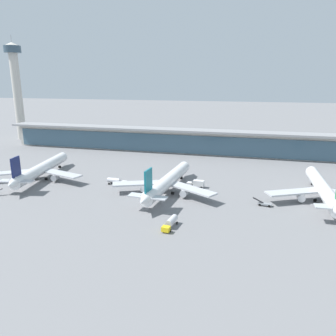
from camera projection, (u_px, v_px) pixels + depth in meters
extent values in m
plane|color=slate|center=(157.00, 195.00, 130.42)|extent=(1200.00, 1200.00, 0.00)
cylinder|color=white|center=(42.00, 168.00, 151.85)|extent=(12.64, 47.56, 5.00)
cone|color=white|center=(64.00, 156.00, 176.54)|extent=(5.56, 5.23, 4.90)
cone|color=white|center=(12.00, 184.00, 127.26)|extent=(5.33, 6.15, 4.50)
cube|color=black|center=(62.00, 156.00, 173.57)|extent=(4.03, 2.65, 0.60)
cube|color=#B7BABF|center=(15.00, 172.00, 148.87)|extent=(20.75, 16.96, 0.60)
cube|color=#B7BABF|center=(61.00, 173.00, 146.91)|extent=(22.21, 11.45, 0.60)
cylinder|color=silver|center=(20.00, 176.00, 148.60)|extent=(3.31, 4.02, 2.76)
cylinder|color=silver|center=(55.00, 177.00, 147.11)|extent=(3.31, 4.02, 2.76)
cube|color=#141E51|center=(16.00, 167.00, 129.90)|extent=(1.58, 6.05, 7.75)
cube|color=#B7BABF|center=(16.00, 181.00, 130.53)|extent=(14.22, 5.98, 0.43)
cylinder|color=black|center=(35.00, 179.00, 150.68)|extent=(1.22, 1.36, 1.21)
cylinder|color=black|center=(46.00, 179.00, 150.18)|extent=(1.22, 1.36, 1.21)
cylinder|color=black|center=(60.00, 167.00, 171.14)|extent=(1.22, 1.36, 1.21)
cylinder|color=white|center=(168.00, 181.00, 133.43)|extent=(8.31, 47.62, 5.00)
cone|color=white|center=(185.00, 166.00, 156.91)|extent=(5.20, 4.83, 4.90)
cone|color=white|center=(144.00, 201.00, 110.04)|extent=(4.87, 5.80, 4.50)
cube|color=black|center=(184.00, 165.00, 154.07)|extent=(3.88, 2.33, 0.60)
cube|color=#B7BABF|center=(140.00, 183.00, 133.03)|extent=(22.04, 13.17, 0.60)
cube|color=#B7BABF|center=(191.00, 189.00, 126.32)|extent=(21.41, 15.55, 0.60)
cylinder|color=silver|center=(145.00, 188.00, 132.21)|extent=(3.00, 3.80, 2.76)
cylinder|color=silver|center=(184.00, 193.00, 127.11)|extent=(3.00, 3.80, 2.76)
cube|color=#0F6B7A|center=(148.00, 180.00, 112.47)|extent=(1.02, 6.06, 7.75)
cube|color=#B7BABF|center=(148.00, 197.00, 113.15)|extent=(14.02, 4.75, 0.43)
cylinder|color=black|center=(160.00, 192.00, 132.99)|extent=(1.12, 1.28, 1.21)
cylinder|color=black|center=(173.00, 193.00, 131.28)|extent=(1.12, 1.28, 1.21)
cylinder|color=black|center=(181.00, 178.00, 151.82)|extent=(1.12, 1.28, 1.21)
cylinder|color=white|center=(323.00, 188.00, 124.21)|extent=(6.19, 47.49, 5.00)
cone|color=white|center=(311.00, 171.00, 148.35)|extent=(5.01, 4.62, 4.90)
cube|color=black|center=(312.00, 170.00, 145.43)|extent=(3.80, 2.16, 0.60)
cube|color=#B7BABF|center=(294.00, 192.00, 122.75)|extent=(21.66, 14.82, 0.60)
cylinder|color=silver|center=(301.00, 197.00, 122.14)|extent=(2.85, 3.69, 2.76)
cylinder|color=black|center=(315.00, 200.00, 123.47)|extent=(1.06, 1.23, 1.21)
cylinder|color=black|center=(331.00, 201.00, 122.24)|extent=(1.06, 1.23, 1.21)
cylinder|color=black|center=(312.00, 184.00, 143.09)|extent=(1.06, 1.23, 1.21)
cube|color=silver|center=(124.00, 183.00, 142.43)|extent=(2.13, 2.51, 1.50)
cylinder|color=silver|center=(114.00, 180.00, 143.68)|extent=(5.71, 2.41, 2.10)
cylinder|color=black|center=(123.00, 184.00, 143.92)|extent=(0.91, 0.33, 0.90)
cylinder|color=black|center=(121.00, 185.00, 141.89)|extent=(0.91, 0.33, 0.90)
cylinder|color=black|center=(111.00, 182.00, 145.62)|extent=(0.91, 0.33, 0.90)
cylinder|color=black|center=(109.00, 184.00, 143.59)|extent=(0.91, 0.33, 0.90)
cube|color=gray|center=(265.00, 204.00, 119.35)|extent=(5.01, 2.50, 0.60)
cube|color=black|center=(258.00, 200.00, 120.00)|extent=(4.04, 1.48, 1.72)
cylinder|color=black|center=(260.00, 205.00, 119.34)|extent=(0.93, 0.41, 0.90)
cylinder|color=black|center=(260.00, 203.00, 120.81)|extent=(0.93, 0.41, 0.90)
cylinder|color=black|center=(269.00, 206.00, 118.05)|extent=(0.93, 0.41, 0.90)
cylinder|color=black|center=(270.00, 205.00, 119.52)|extent=(0.93, 0.41, 0.90)
cube|color=silver|center=(189.00, 184.00, 141.12)|extent=(1.98, 2.44, 1.50)
cube|color=black|center=(188.00, 183.00, 141.30)|extent=(0.29, 2.07, 0.70)
cube|color=silver|center=(199.00, 183.00, 139.63)|extent=(4.77, 2.67, 2.50)
cylinder|color=black|center=(190.00, 186.00, 140.10)|extent=(0.92, 0.35, 0.90)
cylinder|color=black|center=(192.00, 185.00, 142.02)|extent=(0.92, 0.35, 0.90)
cylinder|color=black|center=(201.00, 188.00, 138.55)|extent=(0.92, 0.35, 0.90)
cylinder|color=black|center=(203.00, 186.00, 140.48)|extent=(0.92, 0.35, 0.90)
cube|color=yellow|center=(166.00, 229.00, 98.46)|extent=(2.62, 2.27, 1.50)
cylinder|color=silver|center=(172.00, 220.00, 102.59)|extent=(2.75, 5.81, 2.10)
cylinder|color=black|center=(170.00, 230.00, 99.11)|extent=(0.39, 0.93, 0.90)
cylinder|color=black|center=(164.00, 229.00, 99.90)|extent=(0.39, 0.93, 0.90)
cylinder|color=black|center=(177.00, 223.00, 104.23)|extent=(0.39, 0.93, 0.90)
cylinder|color=black|center=(170.00, 222.00, 105.02)|extent=(0.39, 0.93, 0.90)
cube|color=beige|center=(194.00, 142.00, 202.94)|extent=(244.02, 8.00, 14.00)
cube|color=#3D5B70|center=(193.00, 145.00, 199.11)|extent=(239.14, 0.50, 11.20)
cube|color=gray|center=(194.00, 131.00, 199.10)|extent=(248.90, 12.80, 1.20)
cylinder|color=beige|center=(18.00, 97.00, 247.69)|extent=(6.40, 6.40, 63.34)
cylinder|color=#384C5B|center=(12.00, 49.00, 238.82)|extent=(12.00, 12.00, 5.00)
cone|color=beige|center=(12.00, 44.00, 237.86)|extent=(10.20, 10.20, 2.40)
cylinder|color=#99999E|center=(11.00, 38.00, 236.90)|extent=(0.36, 0.36, 5.00)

